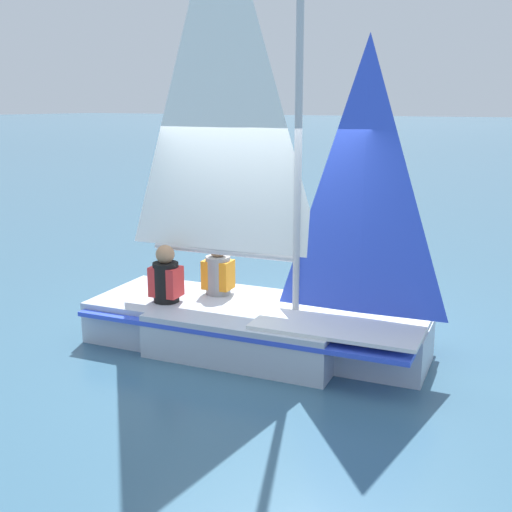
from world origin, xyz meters
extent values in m
plane|color=#38607A|center=(0.00, 0.00, 0.00)|extent=(260.00, 260.00, 0.00)
cube|color=#B2BCCC|center=(0.00, 0.00, 0.24)|extent=(1.83, 2.30, 0.49)
cube|color=#B2BCCC|center=(0.19, -1.49, 0.24)|extent=(0.97, 0.99, 0.49)
cube|color=#B2BCCC|center=(-0.19, 1.49, 0.24)|extent=(1.44, 1.05, 0.49)
cube|color=blue|center=(0.00, 0.00, 0.40)|extent=(2.06, 3.95, 0.05)
cube|color=silver|center=(0.14, -1.05, 0.51)|extent=(1.66, 1.90, 0.04)
cylinder|color=#B7B7BC|center=(0.06, -0.48, 2.80)|extent=(0.08, 0.08, 4.62)
cylinder|color=#B7B7BC|center=(-0.05, 0.41, 1.09)|extent=(0.30, 1.78, 0.07)
pyramid|color=white|center=(-0.05, 0.41, 3.06)|extent=(0.27, 1.69, 3.86)
pyramid|color=blue|center=(0.15, -1.19, 2.01)|extent=(0.22, 1.30, 2.84)
cube|color=black|center=(-0.26, 1.99, 0.17)|extent=(0.04, 0.08, 0.34)
cube|color=black|center=(0.22, 0.66, 0.23)|extent=(0.27, 0.31, 0.45)
cylinder|color=gray|center=(0.22, 0.66, 0.71)|extent=(0.34, 0.34, 0.50)
cube|color=orange|center=(0.22, 0.66, 0.73)|extent=(0.30, 0.37, 0.35)
sphere|color=#A87A56|center=(0.22, 0.66, 1.05)|extent=(0.22, 0.22, 0.22)
cube|color=black|center=(-0.35, 1.02, 0.23)|extent=(0.27, 0.31, 0.45)
cylinder|color=black|center=(-0.35, 1.02, 0.71)|extent=(0.34, 0.34, 0.50)
cube|color=red|center=(-0.35, 1.02, 0.73)|extent=(0.30, 0.37, 0.35)
sphere|color=#A87A56|center=(-0.35, 1.02, 1.05)|extent=(0.22, 0.22, 0.22)
camera|label=1|loc=(-6.02, -3.54, 2.76)|focal=45.00mm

